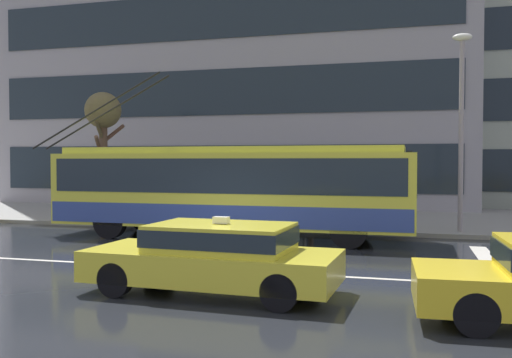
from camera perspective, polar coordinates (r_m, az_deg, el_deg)
The scene contains 12 objects.
ground_plane at distance 13.81m, azimuth -5.43°, elevation -8.14°, with size 160.00×160.00×0.00m, color #22252A.
sidewalk_slab at distance 23.68m, azimuth 3.49°, elevation -3.79°, with size 80.00×10.00×0.14m, color gray.
crosswalk_stripe_edge_near at distance 14.71m, azimuth 22.63°, elevation -7.64°, with size 0.44×4.40×0.01m, color beige.
lane_centre_line at distance 12.71m, azimuth -7.36°, elevation -9.00°, with size 72.00×0.14×0.01m, color silver.
trolleybus at distance 17.32m, azimuth -2.55°, elevation -0.91°, with size 12.49×2.69×5.21m.
taxi_oncoming_near at distance 10.17m, azimuth -4.16°, elevation -7.71°, with size 4.63×2.06×1.39m.
bus_shelter at distance 20.77m, azimuth -0.51°, elevation 1.20°, with size 4.19×1.89×2.65m.
pedestrian_at_shelter at distance 20.16m, azimuth 5.63°, elevation -1.80°, with size 0.50×0.50×1.65m.
pedestrian_approaching_curb at distance 20.08m, azimuth 2.99°, elevation -0.20°, with size 1.27×1.27×1.96m.
street_lamp at distance 19.01m, azimuth 20.24°, elevation 6.25°, with size 0.60×0.32×6.30m.
street_tree_bare at distance 24.52m, azimuth -15.35°, elevation 6.05°, with size 1.52×2.35×5.16m.
office_tower_corner_left at distance 34.80m, azimuth -0.82°, elevation 16.85°, with size 25.15×13.10×22.79m.
Camera 1 is at (4.82, -12.72, 2.39)m, focal length 39.18 mm.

